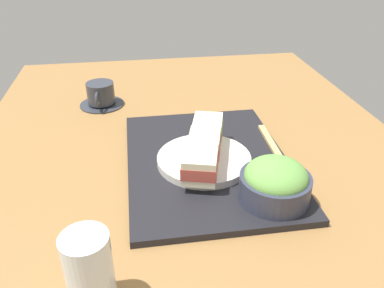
% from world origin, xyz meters
% --- Properties ---
extents(ground_plane, '(1.40, 1.00, 0.03)m').
position_xyz_m(ground_plane, '(0.00, 0.00, -0.01)').
color(ground_plane, olive).
extents(serving_tray, '(0.45, 0.33, 0.01)m').
position_xyz_m(serving_tray, '(-0.04, -0.02, 0.01)').
color(serving_tray, black).
rests_on(serving_tray, ground_plane).
extents(sandwich_plate, '(0.19, 0.19, 0.02)m').
position_xyz_m(sandwich_plate, '(-0.05, -0.01, 0.02)').
color(sandwich_plate, silver).
rests_on(sandwich_plate, serving_tray).
extents(sandwich_near, '(0.09, 0.08, 0.05)m').
position_xyz_m(sandwich_near, '(-0.12, 0.01, 0.06)').
color(sandwich_near, '#EFE5C1').
rests_on(sandwich_near, sandwich_plate).
extents(sandwich_middle, '(0.09, 0.08, 0.05)m').
position_xyz_m(sandwich_middle, '(-0.05, -0.01, 0.06)').
color(sandwich_middle, beige).
rests_on(sandwich_middle, sandwich_plate).
extents(sandwich_far, '(0.09, 0.08, 0.05)m').
position_xyz_m(sandwich_far, '(0.02, -0.03, 0.05)').
color(sandwich_far, '#EFE5C1').
rests_on(sandwich_far, sandwich_plate).
extents(salad_bowl, '(0.13, 0.13, 0.08)m').
position_xyz_m(salad_bowl, '(-0.19, -0.11, 0.05)').
color(salad_bowl, '#33384C').
rests_on(salad_bowl, serving_tray).
extents(chopsticks_pair, '(0.21, 0.02, 0.01)m').
position_xyz_m(chopsticks_pair, '(-0.02, -0.17, 0.02)').
color(chopsticks_pair, tan).
rests_on(chopsticks_pair, serving_tray).
extents(coffee_cup, '(0.12, 0.12, 0.07)m').
position_xyz_m(coffee_cup, '(0.31, 0.21, 0.03)').
color(coffee_cup, '#333842').
rests_on(coffee_cup, ground_plane).
extents(drinking_glass, '(0.06, 0.06, 0.12)m').
position_xyz_m(drinking_glass, '(-0.35, 0.19, 0.06)').
color(drinking_glass, silver).
rests_on(drinking_glass, ground_plane).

